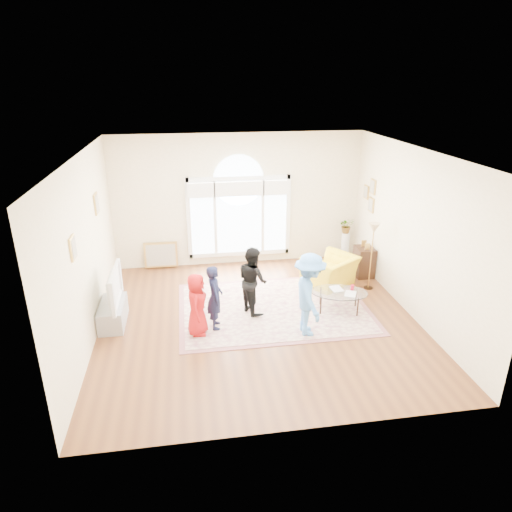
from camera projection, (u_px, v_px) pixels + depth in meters
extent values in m
plane|color=#58301B|center=(259.00, 320.00, 8.84)|extent=(6.00, 6.00, 0.00)
plane|color=#F6E6C2|center=(239.00, 200.00, 11.00)|extent=(6.00, 0.00, 6.00)
plane|color=#F6E6C2|center=(299.00, 326.00, 5.50)|extent=(6.00, 0.00, 6.00)
plane|color=#F6E6C2|center=(86.00, 252.00, 7.81)|extent=(0.00, 6.00, 6.00)
plane|color=#F6E6C2|center=(414.00, 234.00, 8.69)|extent=(0.00, 6.00, 6.00)
plane|color=white|center=(259.00, 153.00, 7.66)|extent=(6.00, 6.00, 0.00)
cube|color=white|center=(240.00, 253.00, 11.47)|extent=(2.50, 0.08, 0.10)
cube|color=white|center=(239.00, 178.00, 10.76)|extent=(2.50, 0.08, 0.10)
cube|color=white|center=(189.00, 219.00, 10.94)|extent=(0.10, 0.08, 2.00)
cube|color=white|center=(288.00, 215.00, 11.29)|extent=(0.10, 0.08, 2.00)
cube|color=#C6E2FF|center=(202.00, 219.00, 10.99)|extent=(0.55, 0.02, 1.80)
cube|color=#C6E2FF|center=(275.00, 215.00, 11.25)|extent=(0.55, 0.02, 1.80)
cube|color=#C6E2FF|center=(239.00, 217.00, 11.12)|extent=(1.10, 0.02, 1.80)
cylinder|color=#C6E2FF|center=(239.00, 180.00, 10.78)|extent=(1.20, 0.02, 1.20)
cube|color=white|center=(215.00, 218.00, 11.02)|extent=(0.07, 0.04, 1.80)
cube|color=white|center=(263.00, 216.00, 11.19)|extent=(0.07, 0.04, 1.80)
cube|color=white|center=(201.00, 190.00, 10.65)|extent=(0.65, 0.12, 0.35)
cube|color=white|center=(239.00, 189.00, 10.78)|extent=(1.20, 0.12, 0.35)
cube|color=white|center=(276.00, 187.00, 10.91)|extent=(0.65, 0.12, 0.35)
cube|color=tan|center=(96.00, 204.00, 8.83)|extent=(0.03, 0.34, 0.40)
cube|color=#ADA38E|center=(97.00, 204.00, 8.83)|extent=(0.01, 0.28, 0.34)
cube|color=tan|center=(73.00, 248.00, 6.84)|extent=(0.03, 0.30, 0.36)
cube|color=#ADA38E|center=(74.00, 248.00, 6.85)|extent=(0.01, 0.24, 0.30)
cube|color=tan|center=(373.00, 187.00, 10.40)|extent=(0.03, 0.28, 0.34)
cube|color=#ADA38E|center=(372.00, 187.00, 10.40)|extent=(0.01, 0.22, 0.28)
cube|color=tan|center=(371.00, 205.00, 10.56)|extent=(0.03, 0.28, 0.34)
cube|color=#ADA38E|center=(370.00, 205.00, 10.55)|extent=(0.01, 0.22, 0.28)
cube|color=tan|center=(366.00, 192.00, 10.80)|extent=(0.03, 0.26, 0.32)
cube|color=#ADA38E|center=(366.00, 192.00, 10.79)|extent=(0.01, 0.20, 0.26)
cube|color=beige|center=(273.00, 308.00, 9.28)|extent=(3.60, 2.60, 0.02)
cube|color=#905759|center=(273.00, 308.00, 9.28)|extent=(3.80, 2.80, 0.01)
cube|color=#93969B|center=(113.00, 314.00, 8.64)|extent=(0.45, 1.00, 0.42)
imported|color=black|center=(110.00, 287.00, 8.44)|extent=(0.15, 1.18, 0.68)
cube|color=#4BBED2|center=(115.00, 287.00, 8.45)|extent=(0.02, 0.96, 0.55)
ellipsoid|color=silver|center=(339.00, 292.00, 9.03)|extent=(1.27, 0.99, 0.02)
cylinder|color=black|center=(356.00, 298.00, 9.26)|extent=(0.03, 0.03, 0.40)
cylinder|color=black|center=(320.00, 296.00, 9.34)|extent=(0.03, 0.03, 0.40)
cylinder|color=black|center=(358.00, 308.00, 8.88)|extent=(0.03, 0.03, 0.40)
cylinder|color=black|center=(321.00, 306.00, 8.96)|extent=(0.03, 0.03, 0.40)
imported|color=#B2A58C|center=(332.00, 290.00, 9.09)|extent=(0.24, 0.31, 0.03)
imported|color=#B2A58C|center=(345.00, 293.00, 8.94)|extent=(0.32, 0.35, 0.02)
cylinder|color=red|center=(352.00, 288.00, 9.07)|extent=(0.07, 0.07, 0.12)
imported|color=gold|center=(330.00, 271.00, 10.17)|extent=(1.40, 1.36, 0.69)
cube|color=black|center=(364.00, 262.00, 10.67)|extent=(0.40, 0.50, 0.70)
cylinder|color=black|center=(368.00, 288.00, 10.16)|extent=(0.20, 0.20, 0.02)
cylinder|color=#AE8136|center=(371.00, 260.00, 9.91)|extent=(0.02, 0.02, 1.35)
cone|color=#CCB284|center=(374.00, 228.00, 9.64)|extent=(0.31, 0.31, 0.22)
cylinder|color=white|center=(345.00, 246.00, 11.67)|extent=(0.20, 0.20, 0.70)
imported|color=#33722D|center=(347.00, 226.00, 11.46)|extent=(0.36, 0.32, 0.39)
cube|color=tan|center=(162.00, 268.00, 11.22)|extent=(0.80, 0.14, 0.62)
imported|color=#B11316|center=(197.00, 304.00, 8.14)|extent=(0.46, 0.62, 1.17)
imported|color=#151934|center=(215.00, 297.00, 8.34)|extent=(0.30, 0.45, 1.23)
imported|color=black|center=(253.00, 280.00, 8.89)|extent=(0.71, 0.80, 1.35)
imported|color=#5397EC|center=(309.00, 295.00, 8.09)|extent=(0.59, 1.01, 1.54)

